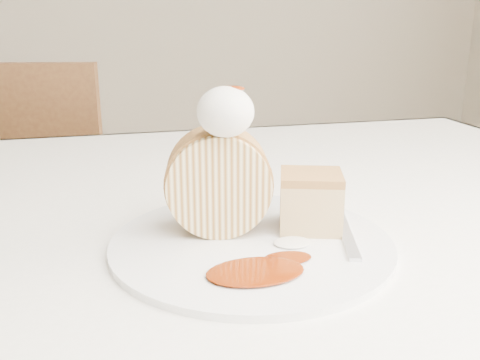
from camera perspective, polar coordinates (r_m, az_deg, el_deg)
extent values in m
cube|color=white|center=(0.71, -6.38, -3.81)|extent=(1.40, 0.90, 0.04)
cube|color=white|center=(1.17, -9.17, -1.67)|extent=(1.40, 0.01, 0.28)
cylinder|color=brown|center=(1.40, 18.38, -10.51)|extent=(0.06, 0.06, 0.71)
cube|color=brown|center=(1.62, -19.88, -4.09)|extent=(0.48, 0.48, 0.04)
cube|color=brown|center=(1.38, -22.96, 2.33)|extent=(0.42, 0.11, 0.44)
cylinder|color=brown|center=(1.82, -12.21, -8.58)|extent=(0.04, 0.04, 0.41)
cylinder|color=brown|center=(1.91, -22.93, -8.38)|extent=(0.04, 0.04, 0.41)
cylinder|color=brown|center=(1.52, -14.18, -14.43)|extent=(0.04, 0.04, 0.41)
cylinder|color=white|center=(0.57, 1.23, -6.75)|extent=(0.37, 0.37, 0.01)
cylinder|color=beige|center=(0.57, -2.30, -0.19)|extent=(0.12, 0.08, 0.11)
cube|color=#BE8347|center=(0.59, 7.52, -2.61)|extent=(0.08, 0.08, 0.06)
ellipsoid|color=silver|center=(0.53, -1.56, 7.28)|extent=(0.06, 0.06, 0.05)
ellipsoid|color=#6D2004|center=(0.53, -1.01, 10.39)|extent=(0.03, 0.02, 0.01)
cube|color=silver|center=(0.59, 11.27, -5.71)|extent=(0.07, 0.18, 0.00)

